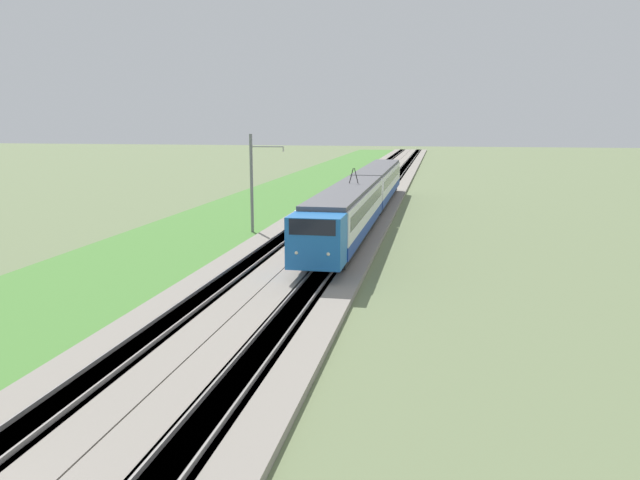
{
  "coord_description": "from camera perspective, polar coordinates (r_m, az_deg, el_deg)",
  "views": [
    {
      "loc": [
        -8.37,
        -10.34,
        8.15
      ],
      "look_at": [
        22.39,
        -4.46,
        2.16
      ],
      "focal_mm": 35.0,
      "sensor_mm": 36.0,
      "label": 1
    }
  ],
  "objects": [
    {
      "name": "ballast_main",
      "position": [
        59.81,
        0.78,
        3.14
      ],
      "size": [
        240.0,
        4.4,
        0.3
      ],
      "color": "gray",
      "rests_on": "ground"
    },
    {
      "name": "ballast_adjacent",
      "position": [
        59.21,
        5.04,
        3.02
      ],
      "size": [
        240.0,
        4.4,
        0.3
      ],
      "color": "gray",
      "rests_on": "ground"
    },
    {
      "name": "track_main",
      "position": [
        59.81,
        0.78,
        3.15
      ],
      "size": [
        240.0,
        1.57,
        0.45
      ],
      "color": "#4C4238",
      "rests_on": "ground"
    },
    {
      "name": "track_adjacent",
      "position": [
        59.2,
        5.04,
        3.03
      ],
      "size": [
        240.0,
        1.57,
        0.45
      ],
      "color": "#4C4238",
      "rests_on": "ground"
    },
    {
      "name": "grass_verge",
      "position": [
        61.37,
        -5.51,
        3.2
      ],
      "size": [
        240.0,
        10.87,
        0.12
      ],
      "color": "#4C8438",
      "rests_on": "ground"
    },
    {
      "name": "passenger_train",
      "position": [
        51.24,
        4.18,
        4.24
      ],
      "size": [
        43.1,
        2.87,
        4.92
      ],
      "rotation": [
        0.0,
        0.0,
        3.14
      ],
      "color": "blue",
      "rests_on": "ground"
    },
    {
      "name": "catenary_mast_mid",
      "position": [
        45.61,
        -6.19,
        5.24
      ],
      "size": [
        0.22,
        2.56,
        7.25
      ],
      "color": "slate",
      "rests_on": "ground"
    }
  ]
}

